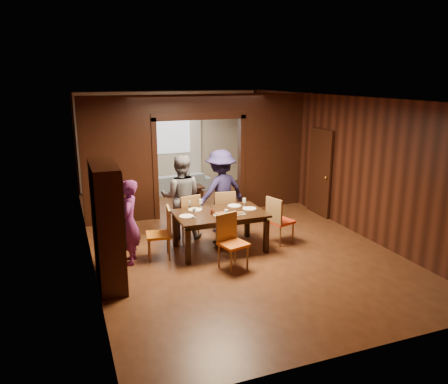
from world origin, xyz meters
name	(u,v)px	position (x,y,z in m)	size (l,w,h in m)	color
floor	(223,234)	(0.00, 0.00, 0.00)	(9.00, 9.00, 0.00)	#4B2815
ceiling	(223,97)	(0.00, 0.00, 2.90)	(5.50, 9.00, 0.02)	silver
room_walls	(196,151)	(0.00, 1.89, 1.51)	(5.52, 9.01, 2.90)	black
person_purple	(129,222)	(-2.09, -0.81, 0.77)	(0.56, 0.37, 1.55)	#642260
person_grey	(181,197)	(-0.87, 0.13, 0.88)	(0.86, 0.67, 1.77)	#5B5B63
person_navy	(221,191)	(0.03, 0.19, 0.90)	(1.17, 0.67, 1.80)	#1E1A41
sofa	(177,182)	(0.01, 3.85, 0.28)	(1.88, 0.74, 0.55)	#98B3C8
serving_bowl	(221,208)	(-0.28, -0.66, 0.80)	(0.34, 0.34, 0.08)	black
dining_table	(220,231)	(-0.35, -0.79, 0.38)	(1.72, 1.07, 0.76)	black
coffee_table	(189,194)	(0.04, 2.77, 0.20)	(0.80, 0.50, 0.40)	black
chair_left	(158,233)	(-1.56, -0.77, 0.48)	(0.44, 0.44, 0.97)	#C46612
chair_right	(281,220)	(0.94, -0.87, 0.48)	(0.44, 0.44, 0.97)	red
chair_far_l	(186,216)	(-0.80, 0.03, 0.48)	(0.44, 0.44, 0.97)	#DF4815
chair_far_r	(223,211)	(0.04, 0.06, 0.48)	(0.44, 0.44, 0.97)	red
chair_near	(233,242)	(-0.43, -1.68, 0.48)	(0.44, 0.44, 0.97)	orange
hutch	(107,225)	(-2.53, -1.50, 1.00)	(0.40, 1.20, 2.00)	black
door_right	(320,172)	(2.70, 0.50, 1.05)	(0.06, 0.90, 2.10)	black
window_far	(171,132)	(0.00, 4.44, 1.70)	(1.20, 0.03, 1.30)	silver
curtain_left	(147,148)	(-0.75, 4.40, 1.25)	(0.35, 0.06, 2.40)	white
curtain_right	(195,145)	(0.75, 4.40, 1.25)	(0.35, 0.06, 2.40)	white
plate_left	(186,216)	(-1.02, -0.80, 0.77)	(0.27, 0.27, 0.01)	white
plate_far_l	(195,210)	(-0.75, -0.46, 0.77)	(0.27, 0.27, 0.01)	white
plate_far_r	(234,206)	(0.07, -0.48, 0.77)	(0.27, 0.27, 0.01)	white
plate_right	(249,209)	(0.28, -0.77, 0.77)	(0.27, 0.27, 0.01)	silver
plate_near	(225,218)	(-0.39, -1.15, 0.77)	(0.27, 0.27, 0.01)	white
platter_a	(220,214)	(-0.39, -0.92, 0.78)	(0.30, 0.20, 0.04)	gray
platter_b	(237,214)	(-0.10, -1.02, 0.78)	(0.30, 0.20, 0.04)	gray
wineglass_left	(194,213)	(-0.90, -0.91, 0.85)	(0.08, 0.08, 0.18)	silver
wineglass_far	(201,204)	(-0.61, -0.38, 0.85)	(0.08, 0.08, 0.18)	white
wineglass_right	(244,203)	(0.24, -0.61, 0.85)	(0.08, 0.08, 0.18)	white
tumbler	(226,213)	(-0.33, -1.09, 0.83)	(0.07, 0.07, 0.14)	silver
condiment_jar	(213,212)	(-0.52, -0.85, 0.82)	(0.08, 0.08, 0.11)	#502112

